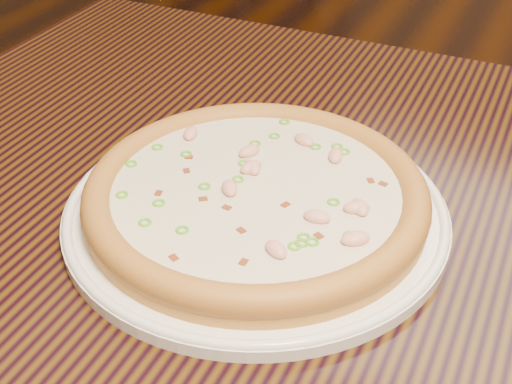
% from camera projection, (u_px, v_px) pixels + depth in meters
% --- Properties ---
extents(hero_table, '(1.20, 0.80, 0.75)m').
position_uv_depth(hero_table, '(382.00, 297.00, 0.73)').
color(hero_table, black).
rests_on(hero_table, ground).
extents(plate, '(0.36, 0.36, 0.02)m').
position_uv_depth(plate, '(256.00, 210.00, 0.67)').
color(plate, white).
rests_on(plate, hero_table).
extents(pizza, '(0.32, 0.32, 0.03)m').
position_uv_depth(pizza, '(256.00, 195.00, 0.66)').
color(pizza, gold).
rests_on(pizza, plate).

